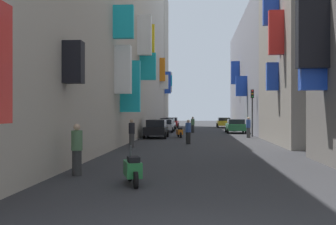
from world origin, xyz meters
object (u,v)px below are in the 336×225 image
object	(u,v)px
parked_car_red	(172,122)
scooter_orange	(180,132)
parked_car_green	(236,126)
parked_car_yellow	(224,122)
parked_car_silver	(165,125)
scooter_green	(133,169)
traffic_light_near_corner	(252,104)
pedestrian_near_right	(193,125)
pedestrian_mid_street	(248,127)
scooter_blue	(232,127)
parked_car_white	(167,124)
pedestrian_near_left	(132,133)
pedestrian_far_away	(188,132)
pedestrian_crossing	(77,150)
parked_car_black	(156,128)

from	to	relation	value
parked_car_red	scooter_orange	xyz separation A→B (m)	(2.19, -23.02, -0.29)
parked_car_green	parked_car_yellow	size ratio (longest dim) A/B	0.91
parked_car_silver	scooter_green	distance (m)	32.26
parked_car_silver	traffic_light_near_corner	size ratio (longest dim) A/B	1.07
pedestrian_near_right	scooter_green	bearing A→B (deg)	-92.53
pedestrian_mid_street	parked_car_green	bearing A→B (deg)	92.42
scooter_orange	pedestrian_near_right	distance (m)	8.04
parked_car_yellow	parked_car_silver	xyz separation A→B (m)	(-7.28, -14.48, -0.02)
scooter_blue	parked_car_white	bearing A→B (deg)	157.03
parked_car_yellow	pedestrian_near_left	distance (m)	34.79
scooter_blue	pedestrian_far_away	world-z (taller)	pedestrian_far_away
parked_car_yellow	traffic_light_near_corner	size ratio (longest dim) A/B	1.07
pedestrian_mid_street	pedestrian_near_right	bearing A→B (deg)	119.92
parked_car_red	pedestrian_near_left	size ratio (longest dim) A/B	2.30
scooter_orange	pedestrian_near_left	distance (m)	10.49
scooter_orange	parked_car_silver	bearing A→B (deg)	102.14
pedestrian_crossing	pedestrian_mid_street	distance (m)	22.59
parked_car_red	parked_car_white	bearing A→B (deg)	-90.07
parked_car_yellow	parked_car_silver	bearing A→B (deg)	-116.70
parked_car_yellow	pedestrian_mid_street	world-z (taller)	pedestrian_mid_street
parked_car_green	scooter_green	distance (m)	31.01
parked_car_white	parked_car_silver	xyz separation A→B (m)	(0.21, -5.82, -0.03)
parked_car_green	scooter_orange	world-z (taller)	parked_car_green
scooter_green	parked_car_red	bearing A→B (deg)	92.30
parked_car_black	traffic_light_near_corner	size ratio (longest dim) A/B	0.96
parked_car_green	scooter_green	size ratio (longest dim) A/B	2.36
scooter_blue	pedestrian_near_right	xyz separation A→B (m)	(-4.41, -3.87, 0.39)
parked_car_green	pedestrian_near_right	world-z (taller)	pedestrian_near_right
scooter_orange	pedestrian_far_away	xyz separation A→B (m)	(0.93, -7.41, 0.36)
parked_car_green	pedestrian_near_left	size ratio (longest dim) A/B	2.35
parked_car_yellow	pedestrian_near_right	bearing A→B (deg)	-105.13
parked_car_yellow	pedestrian_near_left	xyz separation A→B (m)	(-7.78, -33.91, 0.11)
parked_car_white	pedestrian_far_away	bearing A→B (deg)	-82.08
parked_car_red	traffic_light_near_corner	distance (m)	23.39
parked_car_red	parked_car_green	bearing A→B (deg)	-63.68
parked_car_silver	traffic_light_near_corner	bearing A→B (deg)	-43.32
pedestrian_near_left	pedestrian_near_right	xyz separation A→B (m)	(3.51, 18.14, -0.01)
parked_car_red	pedestrian_crossing	xyz separation A→B (m)	(-0.33, -44.39, 0.13)
parked_car_white	pedestrian_near_left	bearing A→B (deg)	-90.66
parked_car_black	parked_car_white	world-z (taller)	parked_car_black
pedestrian_mid_street	traffic_light_near_corner	distance (m)	2.68
pedestrian_crossing	parked_car_yellow	bearing A→B (deg)	80.18
pedestrian_near_left	pedestrian_mid_street	xyz separation A→B (m)	(8.31, 9.81, 0.02)
parked_car_red	pedestrian_mid_street	xyz separation A→B (m)	(8.01, -23.39, 0.13)
parked_car_black	parked_car_red	size ratio (longest dim) A/B	1.01
scooter_green	pedestrian_far_away	distance (m)	15.61
parked_car_silver	pedestrian_near_right	bearing A→B (deg)	-23.10
parked_car_black	scooter_blue	xyz separation A→B (m)	(7.37, 12.77, -0.33)
parked_car_green	pedestrian_mid_street	bearing A→B (deg)	-87.58
scooter_green	pedestrian_near_right	bearing A→B (deg)	87.47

